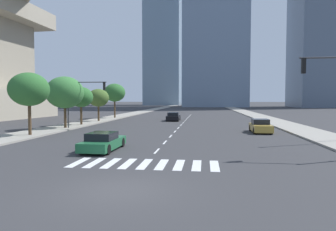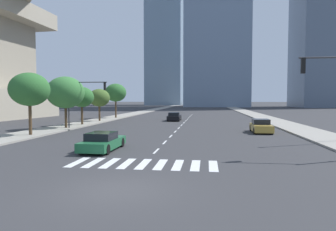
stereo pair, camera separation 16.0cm
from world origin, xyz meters
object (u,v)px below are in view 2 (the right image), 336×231
at_px(sedan_gold_2, 261,126).
at_px(street_tree_fourth, 99,98).
at_px(traffic_signal_far, 83,94).
at_px(street_tree_fifth, 116,93).
at_px(street_tree_nearest, 30,90).
at_px(sedan_black_1, 174,117).
at_px(sedan_green_0, 103,142).
at_px(street_tree_second, 65,92).
at_px(street_tree_third, 82,97).

xyz_separation_m(sedan_gold_2, street_tree_fourth, (-21.39, 11.95, 2.97)).
height_order(sedan_gold_2, traffic_signal_far, traffic_signal_far).
distance_m(street_tree_fourth, street_tree_fifth, 8.21).
bearing_deg(street_tree_nearest, sedan_black_1, 63.36).
height_order(street_tree_nearest, street_tree_fifth, street_tree_fifth).
bearing_deg(street_tree_fifth, sedan_green_0, -74.34).
bearing_deg(street_tree_fifth, street_tree_nearest, -90.00).
bearing_deg(sedan_black_1, traffic_signal_far, 148.90).
relative_size(sedan_green_0, street_tree_second, 0.79).
bearing_deg(street_tree_third, sedan_black_1, 43.08).
relative_size(street_tree_nearest, street_tree_second, 0.97).
relative_size(traffic_signal_far, street_tree_nearest, 0.98).
height_order(traffic_signal_far, street_tree_third, traffic_signal_far).
height_order(sedan_green_0, street_tree_fourth, street_tree_fourth).
bearing_deg(traffic_signal_far, sedan_black_1, 59.34).
xyz_separation_m(street_tree_nearest, street_tree_fifth, (0.00, 26.01, 0.28)).
relative_size(sedan_green_0, sedan_gold_2, 1.06).
bearing_deg(street_tree_third, street_tree_fourth, 90.00).
bearing_deg(street_tree_fourth, street_tree_fifth, 90.00).
bearing_deg(sedan_green_0, street_tree_third, 27.54).
bearing_deg(traffic_signal_far, street_tree_nearest, -107.12).
distance_m(sedan_green_0, sedan_gold_2, 17.43).
distance_m(sedan_black_1, street_tree_fourth, 11.87).
xyz_separation_m(street_tree_nearest, street_tree_second, (0.00, 7.00, -0.11)).
xyz_separation_m(sedan_black_1, sedan_gold_2, (10.53, -15.73, 0.01)).
relative_size(sedan_black_1, street_tree_second, 0.82).
bearing_deg(street_tree_third, sedan_gold_2, -14.63).
distance_m(street_tree_nearest, street_tree_fourth, 17.87).
bearing_deg(sedan_gold_2, traffic_signal_far, -92.10).
bearing_deg(traffic_signal_far, sedan_green_0, -62.49).
bearing_deg(sedan_black_1, street_tree_fifth, 67.62).
height_order(street_tree_nearest, street_tree_third, street_tree_nearest).
xyz_separation_m(street_tree_fourth, street_tree_fifth, (0.00, 8.15, 0.94)).
bearing_deg(street_tree_fifth, street_tree_second, -90.00).
bearing_deg(street_tree_third, traffic_signal_far, -64.94).
bearing_deg(street_tree_third, street_tree_fifth, 90.00).
xyz_separation_m(sedan_gold_2, street_tree_third, (-21.39, 5.58, 3.02)).
xyz_separation_m(traffic_signal_far, street_tree_second, (-2.13, 0.07, 0.18)).
relative_size(sedan_black_1, sedan_gold_2, 1.11).
height_order(sedan_green_0, street_tree_second, street_tree_second).
xyz_separation_m(street_tree_third, street_tree_fifth, (0.00, 14.52, 0.89)).
bearing_deg(sedan_green_0, street_tree_fifth, 16.30).
relative_size(sedan_black_1, street_tree_fifth, 0.80).
height_order(street_tree_nearest, street_tree_fourth, street_tree_nearest).
height_order(sedan_green_0, street_tree_fifth, street_tree_fifth).
distance_m(street_tree_third, street_tree_fourth, 6.37).
bearing_deg(street_tree_third, sedan_green_0, -63.11).
xyz_separation_m(sedan_gold_2, street_tree_fifth, (-21.39, 20.11, 3.91)).
bearing_deg(street_tree_fourth, street_tree_second, -90.00).
distance_m(street_tree_third, street_tree_fifth, 14.55).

